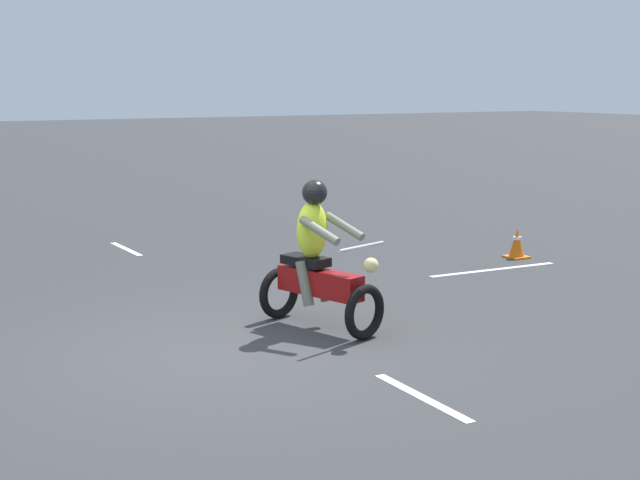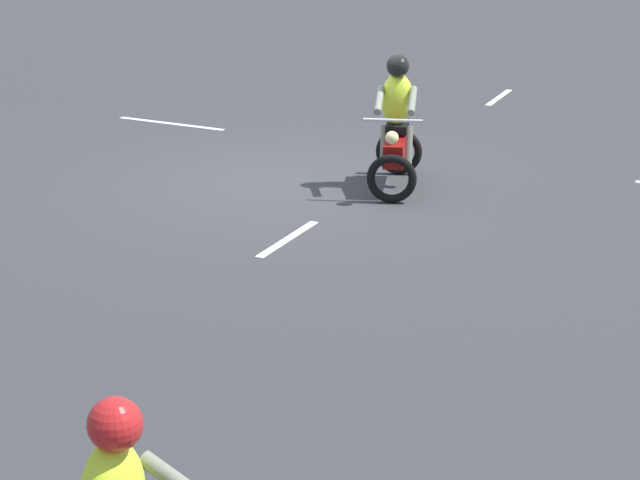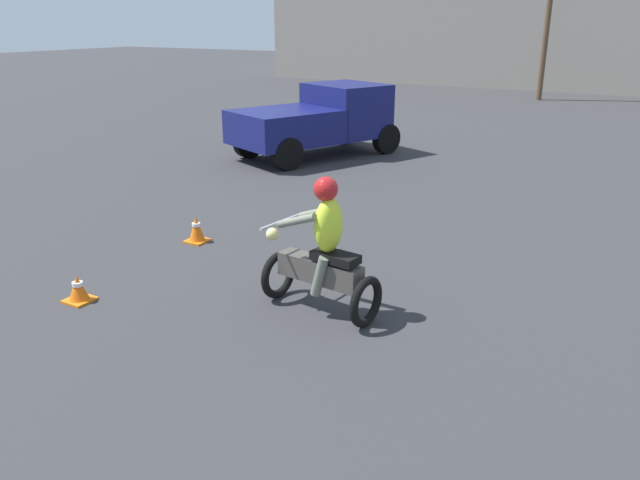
% 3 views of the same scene
% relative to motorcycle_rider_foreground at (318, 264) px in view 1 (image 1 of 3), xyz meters
% --- Properties ---
extents(ground_plane, '(120.00, 120.00, 0.00)m').
position_rel_motorcycle_rider_foreground_xyz_m(ground_plane, '(1.30, 0.38, -0.73)').
color(ground_plane, '#333335').
extents(motorcycle_rider_foreground, '(1.01, 1.55, 1.66)m').
position_rel_motorcycle_rider_foreground_xyz_m(motorcycle_rider_foreground, '(0.00, 0.00, 0.00)').
color(motorcycle_rider_foreground, black).
rests_on(motorcycle_rider_foreground, ground).
extents(traffic_cone_near_right, '(0.32, 0.32, 0.47)m').
position_rel_motorcycle_rider_foreground_xyz_m(traffic_cone_near_right, '(-4.70, -1.99, -0.50)').
color(traffic_cone_near_right, orange).
rests_on(traffic_cone_near_right, ground).
extents(lane_stripe_n, '(0.11, 1.36, 0.01)m').
position_rel_motorcycle_rider_foreground_xyz_m(lane_stripe_n, '(0.32, 2.41, -0.72)').
color(lane_stripe_n, silver).
rests_on(lane_stripe_n, ground).
extents(lane_stripe_w, '(2.20, 0.21, 0.01)m').
position_rel_motorcycle_rider_foreground_xyz_m(lane_stripe_w, '(-3.78, -1.46, -0.72)').
color(lane_stripe_w, silver).
rests_on(lane_stripe_w, ground).
extents(lane_stripe_s, '(0.14, 1.36, 0.01)m').
position_rel_motorcycle_rider_foreground_xyz_m(lane_stripe_s, '(0.40, -5.74, -0.72)').
color(lane_stripe_s, silver).
rests_on(lane_stripe_s, ground).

